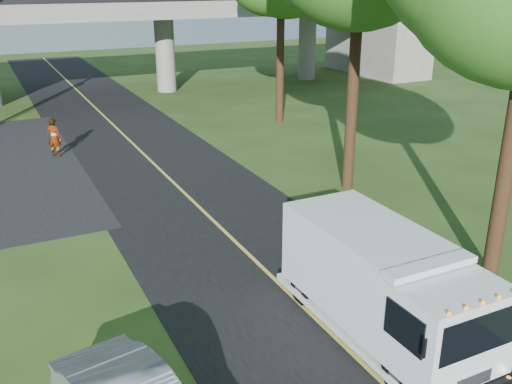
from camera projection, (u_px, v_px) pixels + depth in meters
ground at (348, 350)px, 13.04m from camera, size 120.00×120.00×0.00m
road at (195, 203)px, 21.43m from camera, size 7.00×90.00×0.02m
lane_line at (195, 203)px, 21.42m from camera, size 0.12×90.00×0.01m
overpass at (78, 31)px, 38.27m from camera, size 54.00×10.00×7.30m
step_van at (381, 282)px, 13.19m from camera, size 2.28×6.10×2.56m
pedestrian at (54, 137)px, 26.69m from camera, size 0.81×0.76×1.85m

